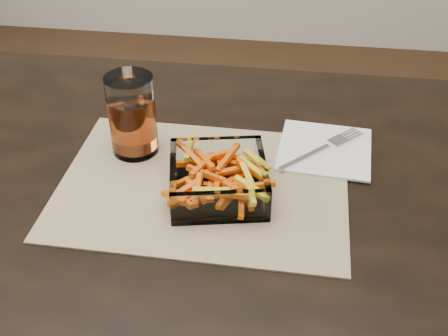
# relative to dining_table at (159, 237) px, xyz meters

# --- Properties ---
(dining_table) EXTENTS (1.60, 0.90, 0.75)m
(dining_table) POSITION_rel_dining_table_xyz_m (0.00, 0.00, 0.00)
(dining_table) COLOR black
(dining_table) RESTS_ON ground
(placemat) EXTENTS (0.45, 0.33, 0.00)m
(placemat) POSITION_rel_dining_table_xyz_m (0.07, 0.04, 0.09)
(placemat) COLOR tan
(placemat) RESTS_ON dining_table
(glass_bowl) EXTENTS (0.17, 0.17, 0.06)m
(glass_bowl) POSITION_rel_dining_table_xyz_m (0.10, 0.02, 0.11)
(glass_bowl) COLOR white
(glass_bowl) RESTS_ON placemat
(tumbler) EXTENTS (0.08, 0.08, 0.14)m
(tumbler) POSITION_rel_dining_table_xyz_m (-0.06, 0.11, 0.15)
(tumbler) COLOR white
(tumbler) RESTS_ON placemat
(napkin) EXTENTS (0.16, 0.16, 0.00)m
(napkin) POSITION_rel_dining_table_xyz_m (0.26, 0.16, 0.09)
(napkin) COLOR white
(napkin) RESTS_ON placemat
(fork) EXTENTS (0.14, 0.15, 0.00)m
(fork) POSITION_rel_dining_table_xyz_m (0.26, 0.15, 0.10)
(fork) COLOR silver
(fork) RESTS_ON napkin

